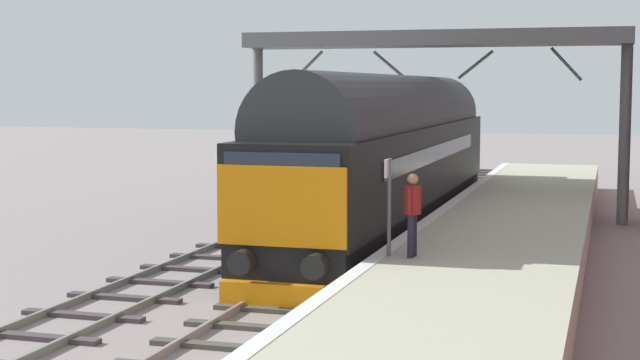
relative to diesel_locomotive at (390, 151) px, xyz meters
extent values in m
plane|color=gray|center=(0.00, -6.51, -2.49)|extent=(140.00, 140.00, 0.00)
cube|color=gray|center=(-0.72, -6.51, -2.41)|extent=(0.07, 60.00, 0.15)
cube|color=gray|center=(0.72, -6.51, -2.41)|extent=(0.07, 60.00, 0.15)
cube|color=#47453C|center=(0.00, -12.65, -2.44)|extent=(2.50, 0.26, 0.09)
cube|color=#47453C|center=(0.00, -11.28, -2.44)|extent=(2.50, 0.26, 0.09)
cube|color=#47453C|center=(0.00, -9.92, -2.44)|extent=(2.50, 0.26, 0.09)
cube|color=#47453C|center=(0.00, -8.55, -2.44)|extent=(2.50, 0.26, 0.09)
cube|color=#47453C|center=(0.00, -7.19, -2.44)|extent=(2.50, 0.26, 0.09)
cube|color=#47453C|center=(0.00, -5.83, -2.44)|extent=(2.50, 0.26, 0.09)
cube|color=#47453C|center=(0.00, -4.46, -2.44)|extent=(2.50, 0.26, 0.09)
cube|color=#47453C|center=(0.00, -3.10, -2.44)|extent=(2.50, 0.26, 0.09)
cube|color=#47453C|center=(0.00, -1.74, -2.44)|extent=(2.50, 0.26, 0.09)
cube|color=#47453C|center=(0.00, -0.37, -2.44)|extent=(2.50, 0.26, 0.09)
cube|color=#47453C|center=(0.00, 0.99, -2.44)|extent=(2.50, 0.26, 0.09)
cube|color=#47453C|center=(0.00, 2.35, -2.44)|extent=(2.50, 0.26, 0.09)
cube|color=#47453C|center=(0.00, 3.72, -2.44)|extent=(2.50, 0.26, 0.09)
cube|color=#47453C|center=(0.00, 5.08, -2.44)|extent=(2.50, 0.26, 0.09)
cube|color=#47453C|center=(0.00, 6.45, -2.44)|extent=(2.50, 0.26, 0.09)
cube|color=#47453C|center=(0.00, 7.81, -2.44)|extent=(2.50, 0.26, 0.09)
cube|color=#47453C|center=(0.00, 9.17, -2.44)|extent=(2.50, 0.26, 0.09)
cube|color=#47453C|center=(0.00, 10.54, -2.44)|extent=(2.50, 0.26, 0.09)
cube|color=#47453C|center=(0.00, 11.90, -2.44)|extent=(2.50, 0.26, 0.09)
cube|color=#47453C|center=(0.00, 13.26, -2.44)|extent=(2.50, 0.26, 0.09)
cube|color=#47453C|center=(0.00, 14.63, -2.44)|extent=(2.50, 0.26, 0.09)
cube|color=#47453C|center=(0.00, 15.99, -2.44)|extent=(2.50, 0.26, 0.09)
cube|color=#47453C|center=(0.00, 17.35, -2.44)|extent=(2.50, 0.26, 0.09)
cube|color=#47453C|center=(0.00, 18.72, -2.44)|extent=(2.50, 0.26, 0.09)
cube|color=#47453C|center=(0.00, 20.08, -2.44)|extent=(2.50, 0.26, 0.09)
cube|color=#47453C|center=(0.00, 21.45, -2.44)|extent=(2.50, 0.26, 0.09)
cube|color=#47453C|center=(0.00, 22.81, -2.44)|extent=(2.50, 0.26, 0.09)
cube|color=slate|center=(-4.05, -6.51, -2.41)|extent=(0.07, 60.00, 0.15)
cube|color=slate|center=(-2.62, -6.51, -2.41)|extent=(0.07, 60.00, 0.15)
cube|color=#443B3D|center=(-3.34, -13.00, -2.44)|extent=(2.50, 0.26, 0.09)
cube|color=#443B3D|center=(-3.34, -11.37, -2.44)|extent=(2.50, 0.26, 0.09)
cube|color=#443B3D|center=(-3.34, -9.75, -2.44)|extent=(2.50, 0.26, 0.09)
cube|color=#443B3D|center=(-3.34, -8.13, -2.44)|extent=(2.50, 0.26, 0.09)
cube|color=#443B3D|center=(-3.34, -6.51, -2.44)|extent=(2.50, 0.26, 0.09)
cube|color=#443B3D|center=(-3.34, -4.89, -2.44)|extent=(2.50, 0.26, 0.09)
cube|color=#443B3D|center=(-3.34, -3.27, -2.44)|extent=(2.50, 0.26, 0.09)
cube|color=#443B3D|center=(-3.34, -1.64, -2.44)|extent=(2.50, 0.26, 0.09)
cube|color=#443B3D|center=(-3.34, -0.02, -2.44)|extent=(2.50, 0.26, 0.09)
cube|color=#443B3D|center=(-3.34, 1.60, -2.44)|extent=(2.50, 0.26, 0.09)
cube|color=#443B3D|center=(-3.34, 3.22, -2.44)|extent=(2.50, 0.26, 0.09)
cube|color=#443B3D|center=(-3.34, 4.84, -2.44)|extent=(2.50, 0.26, 0.09)
cube|color=#443B3D|center=(-3.34, 6.46, -2.44)|extent=(2.50, 0.26, 0.09)
cube|color=#443B3D|center=(-3.34, 8.09, -2.44)|extent=(2.50, 0.26, 0.09)
cube|color=#443B3D|center=(-3.34, 9.71, -2.44)|extent=(2.50, 0.26, 0.09)
cube|color=#443B3D|center=(-3.34, 11.33, -2.44)|extent=(2.50, 0.26, 0.09)
cube|color=#443B3D|center=(-3.34, 12.95, -2.44)|extent=(2.50, 0.26, 0.09)
cube|color=#443B3D|center=(-3.34, 14.57, -2.44)|extent=(2.50, 0.26, 0.09)
cube|color=#443B3D|center=(-3.34, 16.19, -2.44)|extent=(2.50, 0.26, 0.09)
cube|color=#443B3D|center=(-3.34, 17.81, -2.44)|extent=(2.50, 0.26, 0.09)
cube|color=#443B3D|center=(-3.34, 19.44, -2.44)|extent=(2.50, 0.26, 0.09)
cube|color=#443B3D|center=(-3.34, 21.06, -2.44)|extent=(2.50, 0.26, 0.09)
cube|color=#443B3D|center=(-3.34, 22.68, -2.44)|extent=(2.50, 0.26, 0.09)
cube|color=#B0B49B|center=(3.60, -6.51, -1.99)|extent=(4.00, 44.00, 1.00)
cube|color=white|center=(1.75, -6.51, -1.48)|extent=(0.30, 44.00, 0.01)
cube|color=black|center=(0.00, 0.04, -1.67)|extent=(2.56, 19.14, 0.60)
cube|color=black|center=(0.00, 0.04, -0.32)|extent=(2.70, 19.14, 2.10)
cylinder|color=#2D3235|center=(0.00, 0.04, 0.91)|extent=(2.56, 17.61, 2.57)
cube|color=orange|center=(0.00, -9.57, -0.47)|extent=(2.65, 0.08, 1.58)
cube|color=#232D3D|center=(0.00, -9.55, 0.26)|extent=(2.38, 0.04, 0.64)
cube|color=#232D3D|center=(1.37, 0.04, -0.02)|extent=(0.04, 13.40, 0.44)
cylinder|color=black|center=(-0.75, -9.78, -1.57)|extent=(0.48, 0.35, 0.48)
cylinder|color=black|center=(0.75, -9.78, -1.57)|extent=(0.48, 0.35, 0.48)
cube|color=orange|center=(0.00, -9.63, -2.20)|extent=(2.43, 0.36, 0.47)
cylinder|color=black|center=(0.00, -7.76, -1.97)|extent=(1.64, 1.04, 1.04)
cylinder|color=black|center=(0.00, -6.66, -1.97)|extent=(1.64, 1.04, 1.04)
cylinder|color=black|center=(0.00, -5.56, -1.97)|extent=(1.64, 1.04, 1.04)
cylinder|color=black|center=(0.00, 5.63, -1.97)|extent=(1.64, 1.04, 1.04)
cylinder|color=black|center=(0.00, 6.73, -1.97)|extent=(1.64, 1.04, 1.04)
cylinder|color=black|center=(0.00, 7.83, -1.97)|extent=(1.64, 1.04, 1.04)
cylinder|color=gray|center=(-5.19, 5.50, -0.26)|extent=(0.14, 0.14, 4.45)
cube|color=black|center=(-5.19, 5.44, 1.47)|extent=(0.44, 0.10, 0.99)
cylinder|color=green|center=(-5.19, 5.38, 1.77)|extent=(0.20, 0.06, 0.20)
cylinder|color=#500807|center=(-5.19, 5.38, 1.49)|extent=(0.20, 0.06, 0.20)
cylinder|color=#53470A|center=(-5.19, 5.38, 1.21)|extent=(0.20, 0.06, 0.20)
cylinder|color=slate|center=(1.94, -8.67, -0.52)|extent=(0.08, 0.08, 1.91)
cube|color=white|center=(1.91, -8.67, 0.25)|extent=(0.05, 0.44, 0.36)
cube|color=black|center=(1.88, -8.67, 0.25)|extent=(0.01, 0.20, 0.24)
cylinder|color=#292436|center=(2.40, -8.78, -1.06)|extent=(0.13, 0.13, 0.84)
cylinder|color=#292436|center=(2.42, -8.58, -1.06)|extent=(0.13, 0.13, 0.84)
cylinder|color=maroon|center=(2.41, -8.68, -0.36)|extent=(0.37, 0.37, 0.56)
sphere|color=tan|center=(2.41, -8.68, 0.05)|extent=(0.22, 0.22, 0.22)
cylinder|color=maroon|center=(2.39, -8.89, -0.36)|extent=(0.09, 0.09, 0.52)
cylinder|color=maroon|center=(2.43, -8.48, -0.36)|extent=(0.09, 0.09, 0.52)
cylinder|color=slate|center=(-5.74, 4.60, 0.34)|extent=(0.36, 0.36, 5.65)
cylinder|color=slate|center=(6.50, 4.60, 0.34)|extent=(0.36, 0.36, 5.65)
cube|color=slate|center=(0.38, 4.60, 3.41)|extent=(12.64, 2.00, 0.50)
cylinder|color=slate|center=(-3.91, 4.60, 2.56)|extent=(1.09, 0.10, 1.03)
cylinder|color=slate|center=(-1.05, 4.60, 2.56)|extent=(1.14, 0.10, 0.97)
cylinder|color=slate|center=(1.81, 4.60, 2.56)|extent=(1.16, 0.10, 0.95)
cylinder|color=slate|center=(4.67, 4.60, 2.56)|extent=(1.02, 0.10, 1.09)
camera|label=1|loc=(6.10, -27.23, 1.85)|focal=54.49mm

